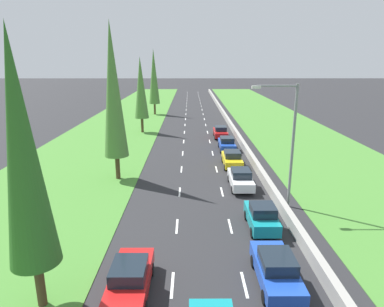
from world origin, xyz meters
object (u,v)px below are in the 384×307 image
at_px(yellow_sedan_right_lane, 232,159).
at_px(poplar_tree_second, 113,91).
at_px(poplar_tree_third, 141,88).
at_px(street_light_mast, 288,138).
at_px(poplar_tree_nearest, 22,153).
at_px(red_sedan_right_lane, 220,132).
at_px(red_sedan_left_lane, 130,279).
at_px(white_sedan_right_lane, 241,178).
at_px(blue_sedan_right_lane, 276,269).
at_px(blue_sedan_right_lane_sixth, 227,144).
at_px(poplar_tree_fourth, 154,77).
at_px(teal_hatchback_right_lane, 262,216).

bearing_deg(yellow_sedan_right_lane, poplar_tree_second, -161.17).
xyz_separation_m(poplar_tree_third, street_light_mast, (14.14, -26.94, -1.36)).
xyz_separation_m(yellow_sedan_right_lane, poplar_tree_nearest, (-10.84, -20.38, 6.22)).
distance_m(red_sedan_right_lane, street_light_mast, 23.82).
xyz_separation_m(red_sedan_left_lane, poplar_tree_third, (-4.43, 36.69, 5.78)).
bearing_deg(poplar_tree_third, white_sedan_right_lane, -63.46).
relative_size(blue_sedan_right_lane, street_light_mast, 0.50).
bearing_deg(blue_sedan_right_lane_sixth, poplar_tree_second, -137.35).
bearing_deg(white_sedan_right_lane, poplar_tree_nearest, -127.03).
bearing_deg(red_sedan_left_lane, poplar_tree_fourth, 94.54).
bearing_deg(red_sedan_left_lane, blue_sedan_right_lane, 5.71).
bearing_deg(poplar_tree_fourth, white_sedan_right_lane, -74.32).
bearing_deg(white_sedan_right_lane, red_sedan_left_lane, -117.33).
bearing_deg(red_sedan_right_lane, white_sedan_right_lane, -89.87).
bearing_deg(street_light_mast, poplar_tree_second, 155.46).
distance_m(blue_sedan_right_lane, poplar_tree_third, 38.19).
bearing_deg(blue_sedan_right_lane_sixth, poplar_tree_nearest, -112.27).
relative_size(red_sedan_left_lane, poplar_tree_third, 0.41).
height_order(white_sedan_right_lane, poplar_tree_second, poplar_tree_second).
relative_size(yellow_sedan_right_lane, blue_sedan_right_lane_sixth, 1.00).
height_order(blue_sedan_right_lane, red_sedan_left_lane, same).
bearing_deg(poplar_tree_nearest, poplar_tree_second, 90.16).
relative_size(white_sedan_right_lane, red_sedan_right_lane, 1.00).
relative_size(red_sedan_left_lane, red_sedan_right_lane, 1.00).
distance_m(blue_sedan_right_lane_sixth, poplar_tree_fourth, 31.05).
bearing_deg(street_light_mast, yellow_sedan_right_lane, 105.06).
distance_m(red_sedan_left_lane, poplar_tree_fourth, 54.75).
distance_m(blue_sedan_right_lane, white_sedan_right_lane, 12.99).
xyz_separation_m(poplar_tree_nearest, poplar_tree_third, (-0.64, 37.41, -0.44)).
bearing_deg(blue_sedan_right_lane, red_sedan_right_lane, 89.79).
height_order(blue_sedan_right_lane, poplar_tree_fourth, poplar_tree_fourth).
relative_size(teal_hatchback_right_lane, poplar_tree_fourth, 0.31).
xyz_separation_m(red_sedan_right_lane, poplar_tree_nearest, (-10.82, -33.72, 6.22)).
relative_size(teal_hatchback_right_lane, poplar_tree_nearest, 0.33).
distance_m(yellow_sedan_right_lane, poplar_tree_fourth, 36.94).
relative_size(teal_hatchback_right_lane, red_sedan_right_lane, 0.87).
distance_m(blue_sedan_right_lane, red_sedan_left_lane, 6.94).
xyz_separation_m(white_sedan_right_lane, poplar_tree_fourth, (-11.37, 40.50, 6.61)).
bearing_deg(blue_sedan_right_lane, red_sedan_left_lane, -174.29).
relative_size(red_sedan_right_lane, poplar_tree_second, 0.33).
bearing_deg(poplar_tree_third, yellow_sedan_right_lane, -56.03).
distance_m(teal_hatchback_right_lane, poplar_tree_third, 33.07).
relative_size(poplar_tree_fourth, street_light_mast, 1.42).
xyz_separation_m(red_sedan_right_lane, street_light_mast, (2.69, -23.25, 4.42)).
bearing_deg(yellow_sedan_right_lane, poplar_tree_fourth, 108.20).
xyz_separation_m(red_sedan_left_lane, poplar_tree_second, (-3.84, 15.95, 7.15)).
bearing_deg(blue_sedan_right_lane_sixth, white_sedan_right_lane, -90.57).
bearing_deg(street_light_mast, white_sedan_right_lane, 124.04).
bearing_deg(poplar_tree_fourth, poplar_tree_third, -90.41).
bearing_deg(street_light_mast, blue_sedan_right_lane_sixth, 98.78).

